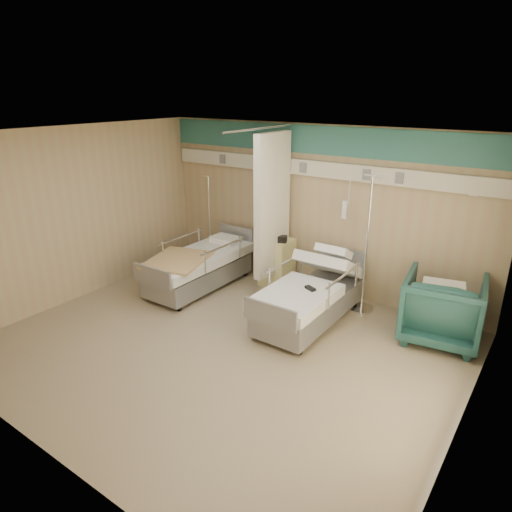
# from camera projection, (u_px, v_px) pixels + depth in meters

# --- Properties ---
(ground) EXTENTS (6.00, 5.00, 0.00)m
(ground) POSITION_uv_depth(u_px,v_px,m) (224.00, 346.00, 6.25)
(ground) COLOR #86765C
(ground) RESTS_ON ground
(room_walls) EXTENTS (6.04, 5.04, 2.82)m
(room_walls) POSITION_uv_depth(u_px,v_px,m) (231.00, 210.00, 5.82)
(room_walls) COLOR tan
(room_walls) RESTS_ON ground
(bed_right) EXTENTS (1.00, 2.16, 0.63)m
(bed_right) POSITION_uv_depth(u_px,v_px,m) (309.00, 302.00, 6.81)
(bed_right) COLOR silver
(bed_right) RESTS_ON ground
(bed_left) EXTENTS (1.00, 2.16, 0.63)m
(bed_left) POSITION_uv_depth(u_px,v_px,m) (199.00, 271.00, 8.00)
(bed_left) COLOR silver
(bed_left) RESTS_ON ground
(bedside_cabinet) EXTENTS (0.50, 0.48, 0.85)m
(bedside_cabinet) POSITION_uv_depth(u_px,v_px,m) (277.00, 262.00, 8.08)
(bedside_cabinet) COLOR #E3DE8E
(bedside_cabinet) RESTS_ON ground
(visitor_armchair) EXTENTS (1.16, 1.19, 0.96)m
(visitor_armchair) POSITION_uv_depth(u_px,v_px,m) (442.00, 308.00, 6.27)
(visitor_armchair) COLOR #1B4442
(visitor_armchair) RESTS_ON ground
(waffle_blanket) EXTENTS (0.64, 0.59, 0.06)m
(waffle_blanket) POSITION_uv_depth(u_px,v_px,m) (446.00, 275.00, 6.06)
(waffle_blanket) COLOR silver
(waffle_blanket) RESTS_ON visitor_armchair
(iv_stand_right) EXTENTS (0.39, 0.39, 2.16)m
(iv_stand_right) POSITION_uv_depth(u_px,v_px,m) (363.00, 284.00, 7.13)
(iv_stand_right) COLOR silver
(iv_stand_right) RESTS_ON ground
(iv_stand_left) EXTENTS (0.32, 0.32, 1.81)m
(iv_stand_left) POSITION_uv_depth(u_px,v_px,m) (211.00, 249.00, 8.92)
(iv_stand_left) COLOR silver
(iv_stand_left) RESTS_ON ground
(call_remote) EXTENTS (0.19, 0.14, 0.04)m
(call_remote) POSITION_uv_depth(u_px,v_px,m) (310.00, 288.00, 6.48)
(call_remote) COLOR black
(call_remote) RESTS_ON bed_right
(tan_blanket) EXTENTS (1.16, 1.31, 0.04)m
(tan_blanket) POSITION_uv_depth(u_px,v_px,m) (177.00, 260.00, 7.55)
(tan_blanket) COLOR tan
(tan_blanket) RESTS_ON bed_left
(toiletry_bag) EXTENTS (0.24, 0.20, 0.11)m
(toiletry_bag) POSITION_uv_depth(u_px,v_px,m) (280.00, 239.00, 7.78)
(toiletry_bag) COLOR black
(toiletry_bag) RESTS_ON bedside_cabinet
(white_cup) EXTENTS (0.11, 0.11, 0.14)m
(white_cup) POSITION_uv_depth(u_px,v_px,m) (271.00, 234.00, 8.03)
(white_cup) COLOR white
(white_cup) RESTS_ON bedside_cabinet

